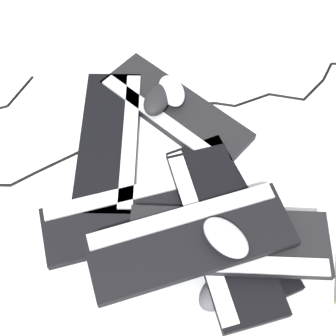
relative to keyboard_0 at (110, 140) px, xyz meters
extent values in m
plane|color=silver|center=(-0.14, 0.02, -0.01)|extent=(3.20, 3.20, 0.00)
cube|color=black|center=(0.00, 0.00, 0.00)|extent=(0.32, 0.46, 0.02)
cube|color=#B2B5BA|center=(-0.05, -0.02, 0.01)|extent=(0.21, 0.39, 0.01)
cube|color=black|center=(-0.16, 0.17, 0.00)|extent=(0.43, 0.40, 0.02)
cube|color=silver|center=(-0.13, 0.13, 0.01)|extent=(0.34, 0.30, 0.01)
cube|color=black|center=(-0.37, 0.07, 0.00)|extent=(0.43, 0.40, 0.02)
cube|color=silver|center=(-0.33, 0.11, 0.01)|extent=(0.34, 0.31, 0.01)
cube|color=black|center=(-0.11, -0.17, 0.00)|extent=(0.46, 0.26, 0.02)
cube|color=#B2B5BA|center=(-0.10, -0.11, 0.01)|extent=(0.41, 0.15, 0.01)
cube|color=black|center=(-0.37, 0.12, 0.03)|extent=(0.40, 0.43, 0.02)
cube|color=silver|center=(-0.33, 0.16, 0.04)|extent=(0.30, 0.34, 0.01)
cube|color=black|center=(-0.39, 0.15, 0.06)|extent=(0.46, 0.31, 0.02)
cube|color=#B2B5BA|center=(-0.42, 0.21, 0.07)|extent=(0.40, 0.20, 0.01)
cube|color=black|center=(-0.32, 0.20, 0.09)|extent=(0.42, 0.41, 0.02)
cube|color=#B2B5BA|center=(-0.28, 0.16, 0.10)|extent=(0.33, 0.31, 0.01)
ellipsoid|color=black|center=(-0.07, -0.15, 0.04)|extent=(0.07, 0.11, 0.04)
ellipsoid|color=silver|center=(-0.09, -0.19, 0.04)|extent=(0.12, 0.13, 0.04)
ellipsoid|color=#B7B7BC|center=(-0.39, 0.18, 0.13)|extent=(0.13, 0.10, 0.04)
ellipsoid|color=#4C4C51|center=(-0.42, 0.25, 0.01)|extent=(0.11, 0.13, 0.04)
cylinder|color=black|center=(0.09, 0.12, -0.01)|extent=(0.07, 0.10, 0.01)
cylinder|color=black|center=(0.14, 0.19, -0.01)|extent=(0.04, 0.06, 0.01)
cylinder|color=black|center=(0.32, -0.04, -0.01)|extent=(0.01, 0.12, 0.01)
sphere|color=black|center=(0.06, 0.07, -0.01)|extent=(0.01, 0.01, 0.01)
sphere|color=black|center=(0.13, 0.16, -0.01)|extent=(0.01, 0.01, 0.01)
sphere|color=black|center=(0.16, 0.22, -0.01)|extent=(0.01, 0.01, 0.01)
sphere|color=black|center=(0.32, 0.02, -0.01)|extent=(0.01, 0.01, 0.01)
sphere|color=black|center=(0.32, -0.10, -0.01)|extent=(0.01, 0.01, 0.01)
cylinder|color=black|center=(-0.05, -0.19, -0.01)|extent=(0.06, 0.01, 0.01)
cylinder|color=black|center=(-0.11, -0.21, -0.01)|extent=(0.07, 0.03, 0.01)
cylinder|color=black|center=(-0.17, -0.23, -0.01)|extent=(0.06, 0.03, 0.01)
cylinder|color=black|center=(-0.23, -0.25, -0.01)|extent=(0.06, 0.02, 0.01)
cylinder|color=black|center=(-0.29, -0.30, -0.01)|extent=(0.08, 0.09, 0.01)
cylinder|color=black|center=(-0.37, -0.35, -0.01)|extent=(0.10, 0.03, 0.01)
cylinder|color=black|center=(-0.44, -0.41, -0.01)|extent=(0.04, 0.10, 0.01)
cylinder|color=black|center=(-0.45, -0.50, -0.01)|extent=(0.01, 0.07, 0.01)
sphere|color=black|center=(-0.02, -0.19, -0.01)|extent=(0.01, 0.01, 0.01)
sphere|color=black|center=(-0.08, -0.19, -0.01)|extent=(0.01, 0.01, 0.01)
sphere|color=black|center=(-0.15, -0.22, -0.01)|extent=(0.01, 0.01, 0.01)
sphere|color=black|center=(-0.20, -0.24, -0.01)|extent=(0.01, 0.01, 0.01)
sphere|color=black|center=(-0.25, -0.26, -0.01)|extent=(0.01, 0.01, 0.01)
sphere|color=black|center=(-0.33, -0.34, -0.01)|extent=(0.01, 0.01, 0.01)
sphere|color=black|center=(-0.42, -0.36, -0.01)|extent=(0.01, 0.01, 0.01)
sphere|color=black|center=(-0.45, -0.46, -0.01)|extent=(0.01, 0.01, 0.01)
sphere|color=black|center=(-0.45, -0.53, -0.01)|extent=(0.01, 0.01, 0.01)
camera|label=1|loc=(-0.44, 0.56, 1.03)|focal=50.00mm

